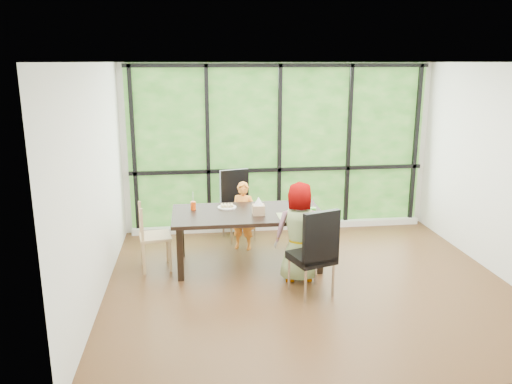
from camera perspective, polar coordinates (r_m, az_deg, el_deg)
ground at (r=6.52m, az=5.86°, el=-10.12°), size 5.00×5.00×0.00m
back_wall at (r=8.25m, az=2.59°, el=4.99°), size 5.00×0.00×5.00m
foliage_backdrop at (r=8.23m, az=2.61°, el=4.97°), size 4.80×0.02×2.65m
window_mullions at (r=8.20m, az=2.66°, el=4.92°), size 4.80×0.06×2.65m
window_sill at (r=8.47m, az=2.60°, el=-3.83°), size 4.80×0.12×0.10m
dining_table at (r=6.91m, az=-0.93°, el=-5.25°), size 2.02×1.04×0.75m
chair_window_leather at (r=7.84m, az=-1.96°, el=-1.60°), size 0.56×0.56×1.08m
chair_interior_leather at (r=6.04m, az=6.27°, el=-6.63°), size 0.58×0.58×1.08m
chair_end_beech at (r=6.90m, az=-11.28°, el=-4.93°), size 0.46×0.48×0.90m
child_toddler at (r=7.46m, az=-1.46°, el=-2.69°), size 0.43×0.36×1.02m
child_older at (r=6.38m, az=4.97°, el=-4.52°), size 0.66×0.46×1.27m
placemat at (r=6.65m, az=4.21°, el=-2.67°), size 0.40×0.30×0.01m
plate_far at (r=7.00m, az=-3.28°, el=-1.72°), size 0.26×0.26×0.02m
plate_near at (r=6.68m, az=4.07°, el=-2.54°), size 0.25×0.25×0.02m
orange_cup at (r=6.94m, az=-7.08°, el=-1.54°), size 0.07×0.07×0.11m
green_cup at (r=6.63m, az=6.44°, el=-2.26°), size 0.08×0.08×0.12m
tissue_box at (r=6.66m, az=0.28°, el=-2.01°), size 0.15×0.15×0.13m
crepe_rolls_far at (r=6.99m, az=-3.29°, el=-1.52°), size 0.20×0.12×0.04m
crepe_rolls_near at (r=6.67m, az=4.07°, el=-2.32°), size 0.15×0.12×0.04m
straw_white at (r=6.92m, az=-7.10°, el=-0.77°), size 0.01×0.04×0.20m
straw_pink at (r=6.60m, az=6.46°, el=-1.42°), size 0.01×0.04×0.20m
tissue at (r=6.63m, az=0.29°, el=-1.01°), size 0.12×0.12×0.11m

